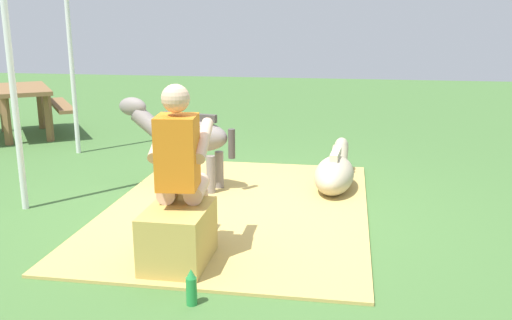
{
  "coord_description": "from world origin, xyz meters",
  "views": [
    {
      "loc": [
        -4.86,
        -1.01,
        1.77
      ],
      "look_at": [
        -0.16,
        -0.23,
        0.55
      ],
      "focal_mm": 39.36,
      "sensor_mm": 36.0,
      "label": 1
    }
  ],
  "objects_px": {
    "hay_bale": "(178,237)",
    "tent_pole_left": "(11,71)",
    "pony_standing": "(183,135)",
    "pony_lying": "(335,172)",
    "tent_pole_right": "(71,55)",
    "soda_bottle": "(191,288)",
    "picnic_bench": "(24,99)",
    "person_seated": "(181,164)"
  },
  "relations": [
    {
      "from": "hay_bale",
      "to": "person_seated",
      "type": "xyz_separation_m",
      "value": [
        0.16,
        0.01,
        0.5
      ]
    },
    {
      "from": "tent_pole_right",
      "to": "hay_bale",
      "type": "bearing_deg",
      "value": -143.22
    },
    {
      "from": "pony_lying",
      "to": "soda_bottle",
      "type": "height_order",
      "value": "pony_lying"
    },
    {
      "from": "hay_bale",
      "to": "pony_lying",
      "type": "bearing_deg",
      "value": -27.07
    },
    {
      "from": "tent_pole_left",
      "to": "tent_pole_right",
      "type": "relative_size",
      "value": 1.0
    },
    {
      "from": "tent_pole_left",
      "to": "hay_bale",
      "type": "bearing_deg",
      "value": -118.27
    },
    {
      "from": "person_seated",
      "to": "soda_bottle",
      "type": "bearing_deg",
      "value": -159.65
    },
    {
      "from": "pony_standing",
      "to": "tent_pole_right",
      "type": "distance_m",
      "value": 2.4
    },
    {
      "from": "pony_standing",
      "to": "pony_lying",
      "type": "distance_m",
      "value": 1.64
    },
    {
      "from": "soda_bottle",
      "to": "tent_pole_left",
      "type": "distance_m",
      "value": 2.83
    },
    {
      "from": "soda_bottle",
      "to": "pony_lying",
      "type": "bearing_deg",
      "value": -17.25
    },
    {
      "from": "hay_bale",
      "to": "soda_bottle",
      "type": "distance_m",
      "value": 0.61
    },
    {
      "from": "pony_standing",
      "to": "tent_pole_right",
      "type": "bearing_deg",
      "value": 54.51
    },
    {
      "from": "pony_lying",
      "to": "tent_pole_left",
      "type": "height_order",
      "value": "tent_pole_left"
    },
    {
      "from": "soda_bottle",
      "to": "tent_pole_left",
      "type": "xyz_separation_m",
      "value": [
        1.52,
        2.07,
        1.18
      ]
    },
    {
      "from": "tent_pole_left",
      "to": "tent_pole_right",
      "type": "bearing_deg",
      "value": 14.27
    },
    {
      "from": "person_seated",
      "to": "tent_pole_left",
      "type": "xyz_separation_m",
      "value": [
        0.82,
        1.8,
        0.57
      ]
    },
    {
      "from": "pony_standing",
      "to": "picnic_bench",
      "type": "xyz_separation_m",
      "value": [
        2.22,
        3.15,
        0.0
      ]
    },
    {
      "from": "person_seated",
      "to": "pony_standing",
      "type": "bearing_deg",
      "value": 16.47
    },
    {
      "from": "hay_bale",
      "to": "tent_pole_right",
      "type": "relative_size",
      "value": 0.24
    },
    {
      "from": "hay_bale",
      "to": "picnic_bench",
      "type": "xyz_separation_m",
      "value": [
        4.07,
        3.66,
        0.36
      ]
    },
    {
      "from": "pony_standing",
      "to": "hay_bale",
      "type": "bearing_deg",
      "value": -164.53
    },
    {
      "from": "pony_standing",
      "to": "picnic_bench",
      "type": "height_order",
      "value": "pony_standing"
    },
    {
      "from": "person_seated",
      "to": "picnic_bench",
      "type": "distance_m",
      "value": 5.35
    },
    {
      "from": "tent_pole_left",
      "to": "person_seated",
      "type": "bearing_deg",
      "value": -114.32
    },
    {
      "from": "pony_standing",
      "to": "pony_lying",
      "type": "height_order",
      "value": "pony_standing"
    },
    {
      "from": "hay_bale",
      "to": "soda_bottle",
      "type": "relative_size",
      "value": 2.54
    },
    {
      "from": "person_seated",
      "to": "pony_standing",
      "type": "distance_m",
      "value": 1.77
    },
    {
      "from": "hay_bale",
      "to": "picnic_bench",
      "type": "height_order",
      "value": "picnic_bench"
    },
    {
      "from": "pony_lying",
      "to": "tent_pole_right",
      "type": "relative_size",
      "value": 0.52
    },
    {
      "from": "pony_standing",
      "to": "pony_lying",
      "type": "xyz_separation_m",
      "value": [
        0.24,
        -1.58,
        -0.39
      ]
    },
    {
      "from": "pony_lying",
      "to": "tent_pole_left",
      "type": "bearing_deg",
      "value": 111.13
    },
    {
      "from": "person_seated",
      "to": "pony_standing",
      "type": "xyz_separation_m",
      "value": [
        1.69,
        0.5,
        -0.15
      ]
    },
    {
      "from": "soda_bottle",
      "to": "tent_pole_right",
      "type": "height_order",
      "value": "tent_pole_right"
    },
    {
      "from": "person_seated",
      "to": "soda_bottle",
      "type": "xyz_separation_m",
      "value": [
        -0.71,
        -0.26,
        -0.61
      ]
    },
    {
      "from": "pony_standing",
      "to": "tent_pole_right",
      "type": "height_order",
      "value": "tent_pole_right"
    },
    {
      "from": "tent_pole_left",
      "to": "pony_standing",
      "type": "bearing_deg",
      "value": -56.22
    },
    {
      "from": "soda_bottle",
      "to": "tent_pole_left",
      "type": "bearing_deg",
      "value": 53.61
    },
    {
      "from": "soda_bottle",
      "to": "tent_pole_right",
      "type": "xyz_separation_m",
      "value": [
        3.72,
        2.63,
        1.18
      ]
    },
    {
      "from": "hay_bale",
      "to": "tent_pole_left",
      "type": "bearing_deg",
      "value": 61.73
    },
    {
      "from": "picnic_bench",
      "to": "soda_bottle",
      "type": "bearing_deg",
      "value": -139.72
    },
    {
      "from": "tent_pole_left",
      "to": "soda_bottle",
      "type": "bearing_deg",
      "value": -126.39
    }
  ]
}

